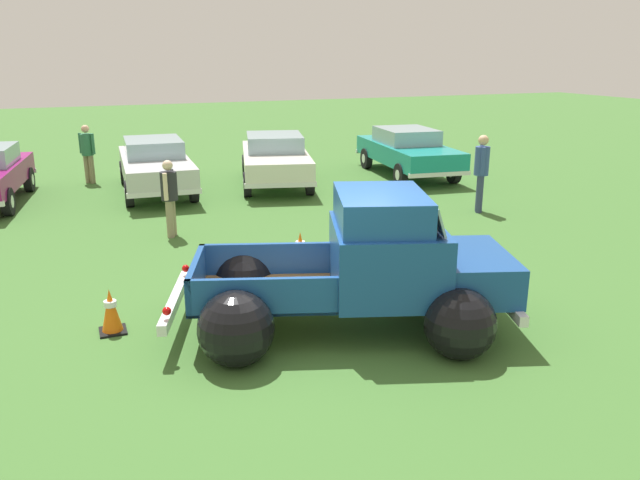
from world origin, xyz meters
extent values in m
plane|color=#3D6B2D|center=(0.00, 0.00, 0.00)|extent=(80.00, 80.00, 0.00)
cylinder|color=black|center=(1.65, 0.36, 0.38)|extent=(0.79, 0.45, 0.76)
cylinder|color=silver|center=(1.65, 0.36, 0.38)|extent=(0.40, 0.33, 0.34)
cylinder|color=black|center=(1.10, -1.29, 0.38)|extent=(0.79, 0.45, 0.76)
cylinder|color=silver|center=(1.10, -1.29, 0.38)|extent=(0.40, 0.33, 0.34)
cylinder|color=black|center=(-1.00, 1.25, 0.38)|extent=(0.79, 0.45, 0.76)
cylinder|color=silver|center=(-1.00, 1.25, 0.38)|extent=(0.40, 0.33, 0.34)
cylinder|color=black|center=(-1.56, -0.40, 0.38)|extent=(0.79, 0.45, 0.76)
cylinder|color=silver|center=(-1.56, -0.40, 0.38)|extent=(0.40, 0.33, 0.34)
sphere|color=black|center=(-0.99, 1.30, 0.44)|extent=(1.22, 1.22, 0.96)
sphere|color=black|center=(-1.57, -0.44, 0.44)|extent=(1.22, 1.22, 0.96)
cube|color=olive|center=(-0.90, 0.30, 0.54)|extent=(2.43, 2.11, 0.04)
cube|color=#19478C|center=(-0.67, 0.99, 0.77)|extent=(1.97, 0.73, 0.50)
cube|color=#19478C|center=(-1.13, -0.39, 0.77)|extent=(1.97, 0.73, 0.50)
cube|color=#19478C|center=(0.03, -0.01, 0.77)|extent=(0.57, 1.49, 0.50)
cube|color=#19478C|center=(-1.83, 0.62, 0.77)|extent=(0.57, 1.49, 0.50)
cube|color=#19478C|center=(0.62, -0.21, 0.99)|extent=(1.92, 2.07, 0.95)
cube|color=#19478C|center=(0.52, -0.17, 1.70)|extent=(1.58, 1.83, 0.45)
cube|color=#8CADB7|center=(1.13, -0.38, 1.68)|extent=(0.61, 1.43, 0.38)
cube|color=#19478C|center=(1.61, -0.54, 0.80)|extent=(1.70, 1.93, 0.55)
sphere|color=black|center=(1.66, 0.39, 0.42)|extent=(1.16, 1.16, 0.92)
sphere|color=black|center=(1.09, -1.31, 0.42)|extent=(1.16, 1.16, 0.92)
cube|color=silver|center=(-2.12, 0.71, 0.46)|extent=(0.74, 1.92, 0.14)
cube|color=silver|center=(2.12, -0.71, 0.46)|extent=(0.74, 1.92, 0.14)
sphere|color=red|center=(-1.83, 1.45, 0.64)|extent=(0.14, 0.14, 0.11)
sphere|color=red|center=(-2.34, -0.05, 0.64)|extent=(0.14, 0.14, 0.11)
cylinder|color=black|center=(-4.71, 8.58, 0.33)|extent=(0.28, 0.68, 0.66)
cylinder|color=silver|center=(-4.71, 8.58, 0.33)|extent=(0.25, 0.32, 0.30)
cylinder|color=black|center=(-4.36, 11.28, 0.33)|extent=(0.28, 0.68, 0.66)
cylinder|color=silver|center=(-4.36, 11.28, 0.33)|extent=(0.25, 0.32, 0.30)
cube|color=silver|center=(-5.10, 12.10, 0.45)|extent=(1.86, 0.34, 0.12)
cylinder|color=black|center=(-0.41, 8.34, 0.33)|extent=(0.23, 0.67, 0.66)
cylinder|color=silver|center=(-0.41, 8.34, 0.33)|extent=(0.23, 0.31, 0.30)
cylinder|color=black|center=(-1.99, 8.42, 0.33)|extent=(0.23, 0.67, 0.66)
cylinder|color=silver|center=(-1.99, 8.42, 0.33)|extent=(0.23, 0.31, 0.30)
cylinder|color=black|center=(-0.26, 11.34, 0.33)|extent=(0.23, 0.67, 0.66)
cylinder|color=silver|center=(-0.26, 11.34, 0.33)|extent=(0.23, 0.31, 0.30)
cylinder|color=black|center=(-1.84, 11.41, 0.33)|extent=(0.23, 0.67, 0.66)
cylinder|color=silver|center=(-1.84, 11.41, 0.33)|extent=(0.23, 0.31, 0.30)
cube|color=silver|center=(-1.13, 9.88, 0.71)|extent=(1.93, 4.76, 0.55)
cube|color=#8CADB7|center=(-1.12, 10.07, 1.21)|extent=(1.55, 2.04, 0.45)
cube|color=silver|center=(-1.01, 12.18, 0.45)|extent=(1.76, 0.19, 0.12)
cube|color=silver|center=(-1.24, 7.58, 0.45)|extent=(1.76, 0.19, 0.12)
cylinder|color=black|center=(2.64, 8.00, 0.33)|extent=(0.36, 0.69, 0.66)
cylinder|color=silver|center=(2.64, 8.00, 0.33)|extent=(0.28, 0.34, 0.30)
cylinder|color=black|center=(1.03, 8.41, 0.33)|extent=(0.36, 0.69, 0.66)
cylinder|color=silver|center=(1.03, 8.41, 0.33)|extent=(0.28, 0.34, 0.30)
cylinder|color=black|center=(3.36, 10.78, 0.33)|extent=(0.36, 0.69, 0.66)
cylinder|color=silver|center=(3.36, 10.78, 0.33)|extent=(0.28, 0.34, 0.30)
cylinder|color=black|center=(1.75, 11.20, 0.33)|extent=(0.36, 0.69, 0.66)
cylinder|color=silver|center=(1.75, 11.20, 0.33)|extent=(0.28, 0.34, 0.30)
cube|color=silver|center=(2.19, 9.60, 0.71)|extent=(2.85, 4.80, 0.55)
cube|color=#8CADB7|center=(2.24, 9.77, 1.21)|extent=(1.97, 2.22, 0.45)
cube|color=silver|center=(2.74, 11.74, 0.45)|extent=(1.81, 0.56, 0.12)
cube|color=silver|center=(1.64, 7.46, 0.45)|extent=(1.81, 0.56, 0.12)
cylinder|color=black|center=(7.09, 7.88, 0.33)|extent=(0.27, 0.68, 0.66)
cylinder|color=silver|center=(7.09, 7.88, 0.33)|extent=(0.24, 0.32, 0.30)
cylinder|color=black|center=(5.44, 8.08, 0.33)|extent=(0.27, 0.68, 0.66)
cylinder|color=silver|center=(5.44, 8.08, 0.33)|extent=(0.24, 0.32, 0.30)
cylinder|color=black|center=(7.43, 10.81, 0.33)|extent=(0.27, 0.68, 0.66)
cylinder|color=silver|center=(7.43, 10.81, 0.33)|extent=(0.24, 0.32, 0.30)
cylinder|color=black|center=(5.78, 11.00, 0.33)|extent=(0.27, 0.68, 0.66)
cylinder|color=silver|center=(5.78, 11.00, 0.33)|extent=(0.24, 0.32, 0.30)
cube|color=teal|center=(6.43, 9.44, 0.71)|extent=(2.30, 4.77, 0.55)
cube|color=#8CADB7|center=(6.45, 9.62, 1.21)|extent=(1.75, 2.09, 0.45)
cube|color=silver|center=(6.69, 11.68, 0.45)|extent=(1.84, 0.31, 0.12)
cube|color=silver|center=(6.17, 7.20, 0.45)|extent=(1.84, 0.31, 0.12)
cylinder|color=gray|center=(-1.47, 5.34, 0.39)|extent=(0.20, 0.20, 0.78)
cylinder|color=gray|center=(-1.39, 5.50, 0.39)|extent=(0.20, 0.20, 0.78)
cylinder|color=#26262B|center=(-1.43, 5.42, 1.07)|extent=(0.45, 0.45, 0.58)
cylinder|color=beige|center=(-1.53, 5.22, 1.10)|extent=(0.12, 0.12, 0.55)
cylinder|color=#26262B|center=(-1.34, 5.62, 1.10)|extent=(0.12, 0.12, 0.55)
sphere|color=beige|center=(-1.43, 5.42, 1.49)|extent=(0.28, 0.28, 0.21)
cylinder|color=gray|center=(-2.82, 11.91, 0.41)|extent=(0.21, 0.21, 0.82)
cylinder|color=gray|center=(-2.70, 11.80, 0.41)|extent=(0.21, 0.21, 0.82)
cylinder|color=#2D724C|center=(-2.76, 11.85, 1.13)|extent=(0.48, 0.48, 0.62)
cylinder|color=#2D724C|center=(-2.92, 12.00, 1.16)|extent=(0.13, 0.13, 0.58)
cylinder|color=#2D724C|center=(-2.60, 11.71, 1.16)|extent=(0.13, 0.13, 0.58)
sphere|color=#DBAD84|center=(-2.76, 11.85, 1.58)|extent=(0.31, 0.31, 0.22)
cylinder|color=navy|center=(5.70, 4.70, 0.45)|extent=(0.21, 0.21, 0.89)
cylinder|color=navy|center=(5.79, 4.85, 0.45)|extent=(0.21, 0.21, 0.89)
cylinder|color=#334C8C|center=(5.75, 4.78, 1.23)|extent=(0.47, 0.47, 0.67)
cylinder|color=#334C8C|center=(5.63, 4.59, 1.26)|extent=(0.12, 0.12, 0.64)
cylinder|color=#334C8C|center=(5.86, 4.96, 1.26)|extent=(0.12, 0.12, 0.64)
sphere|color=#DBAD84|center=(5.75, 4.78, 1.72)|extent=(0.33, 0.33, 0.24)
cube|color=black|center=(0.41, 2.66, 0.01)|extent=(0.36, 0.36, 0.03)
cone|color=orange|center=(0.41, 2.66, 0.33)|extent=(0.28, 0.28, 0.60)
cylinder|color=white|center=(0.41, 2.66, 0.42)|extent=(0.17, 0.17, 0.08)
cube|color=black|center=(-2.95, 1.02, 0.01)|extent=(0.36, 0.36, 0.03)
cone|color=orange|center=(-2.95, 1.02, 0.33)|extent=(0.28, 0.28, 0.60)
cylinder|color=white|center=(-2.95, 1.02, 0.42)|extent=(0.17, 0.17, 0.08)
camera|label=1|loc=(-3.23, -7.34, 3.71)|focal=35.07mm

